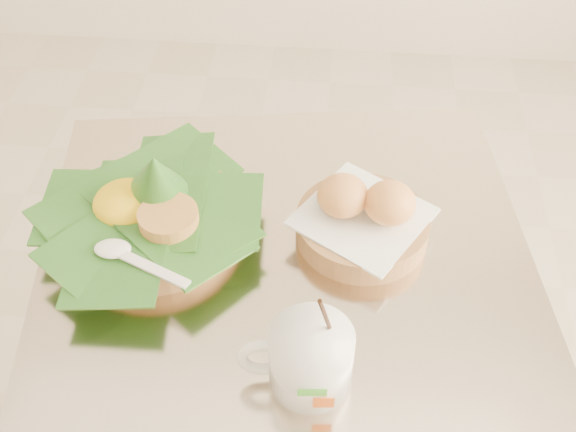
# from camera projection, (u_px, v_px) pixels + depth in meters

# --- Properties ---
(cafe_table) EXTENTS (0.79, 0.79, 0.75)m
(cafe_table) POSITION_uv_depth(u_px,v_px,m) (287.00, 354.00, 1.17)
(cafe_table) COLOR gray
(cafe_table) RESTS_ON floor
(rice_basket) EXTENTS (0.32, 0.32, 0.16)m
(rice_basket) POSITION_uv_depth(u_px,v_px,m) (151.00, 210.00, 1.03)
(rice_basket) COLOR #A77647
(rice_basket) RESTS_ON cafe_table
(bread_basket) EXTENTS (0.22, 0.22, 0.10)m
(bread_basket) POSITION_uv_depth(u_px,v_px,m) (363.00, 218.00, 1.03)
(bread_basket) COLOR #A77647
(bread_basket) RESTS_ON cafe_table
(coffee_mug) EXTENTS (0.14, 0.10, 0.17)m
(coffee_mug) POSITION_uv_depth(u_px,v_px,m) (309.00, 357.00, 0.85)
(coffee_mug) COLOR white
(coffee_mug) RESTS_ON cafe_table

